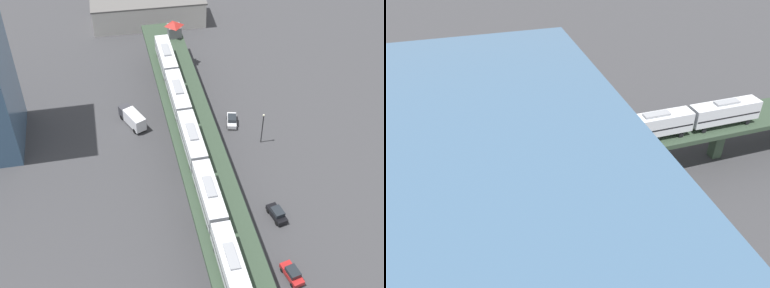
% 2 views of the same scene
% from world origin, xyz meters
% --- Properties ---
extents(ground_plane, '(400.00, 400.00, 0.00)m').
position_xyz_m(ground_plane, '(0.00, 0.00, 0.00)').
color(ground_plane, '#38383A').
extents(elevated_viaduct, '(10.28, 92.15, 7.62)m').
position_xyz_m(elevated_viaduct, '(0.00, -0.18, 6.54)').
color(elevated_viaduct, '#2C3D2C').
rests_on(elevated_viaduct, ground).
extents(subway_train, '(4.11, 62.44, 4.45)m').
position_xyz_m(subway_train, '(-1.46, 2.97, 10.15)').
color(subway_train, silver).
rests_on(subway_train, elevated_viaduct).
extents(street_car_black, '(2.72, 4.69, 1.89)m').
position_xyz_m(street_car_black, '(10.98, -7.82, 0.94)').
color(street_car_black, black).
rests_on(street_car_black, ground).
extents(street_car_white, '(2.73, 4.69, 1.89)m').
position_xyz_m(street_car_white, '(9.35, 17.19, 0.94)').
color(street_car_white, silver).
rests_on(street_car_white, ground).
extents(street_car_red, '(2.77, 4.70, 1.89)m').
position_xyz_m(street_car_red, '(9.71, -19.51, 0.94)').
color(street_car_red, '#AD1E1E').
rests_on(street_car_red, ground).
extents(delivery_truck, '(5.09, 7.48, 3.20)m').
position_xyz_m(delivery_truck, '(-10.22, 20.61, 1.76)').
color(delivery_truck, '#333338').
rests_on(delivery_truck, ground).
extents(street_lamp, '(0.44, 0.44, 6.94)m').
position_xyz_m(street_lamp, '(13.61, 10.80, 4.11)').
color(street_lamp, black).
rests_on(street_lamp, ground).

